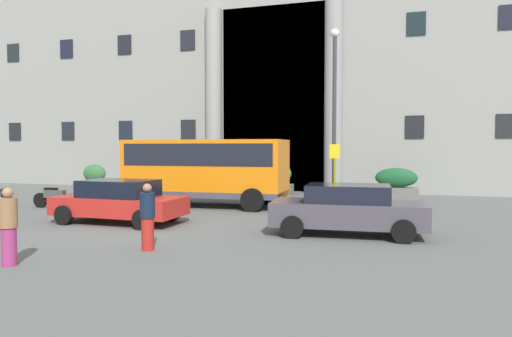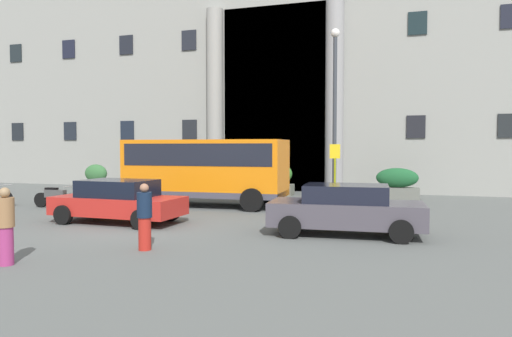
{
  "view_description": "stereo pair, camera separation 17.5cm",
  "coord_description": "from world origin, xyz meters",
  "px_view_note": "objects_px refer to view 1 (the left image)",
  "views": [
    {
      "loc": [
        7.66,
        -12.52,
        2.47
      ],
      "look_at": [
        1.97,
        6.32,
        1.56
      ],
      "focal_mm": 32.77,
      "sensor_mm": 36.0,
      "label": 1
    },
    {
      "loc": [
        7.83,
        -12.46,
        2.47
      ],
      "look_at": [
        1.97,
        6.32,
        1.56
      ],
      "focal_mm": 32.77,
      "sensor_mm": 36.0,
      "label": 2
    }
  ],
  "objects_px": {
    "hedge_planter_entrance_right": "(396,184)",
    "motorcycle_far_end": "(54,197)",
    "pedestrian_man_red_shirt": "(148,217)",
    "parked_hatchback_near": "(119,201)",
    "parked_sedan_second": "(348,209)",
    "hedge_planter_far_west": "(277,180)",
    "hedge_planter_east": "(94,178)",
    "orange_minibus": "(206,167)",
    "bus_stop_sign": "(335,167)",
    "lamppost_plaza_centre": "(334,102)",
    "pedestrian_woman_dark_dress": "(9,227)"
  },
  "relations": [
    {
      "from": "lamppost_plaza_centre",
      "to": "orange_minibus",
      "type": "bearing_deg",
      "value": -147.72
    },
    {
      "from": "hedge_planter_far_west",
      "to": "motorcycle_far_end",
      "type": "xyz_separation_m",
      "value": [
        -7.39,
        -7.55,
        -0.34
      ]
    },
    {
      "from": "hedge_planter_east",
      "to": "pedestrian_woman_dark_dress",
      "type": "bearing_deg",
      "value": -59.67
    },
    {
      "from": "parked_sedan_second",
      "to": "lamppost_plaza_centre",
      "type": "relative_size",
      "value": 0.56
    },
    {
      "from": "hedge_planter_entrance_right",
      "to": "orange_minibus",
      "type": "bearing_deg",
      "value": -145.08
    },
    {
      "from": "orange_minibus",
      "to": "hedge_planter_east",
      "type": "height_order",
      "value": "orange_minibus"
    },
    {
      "from": "hedge_planter_east",
      "to": "orange_minibus",
      "type": "bearing_deg",
      "value": -27.67
    },
    {
      "from": "hedge_planter_far_west",
      "to": "parked_sedan_second",
      "type": "relative_size",
      "value": 0.38
    },
    {
      "from": "parked_hatchback_near",
      "to": "parked_sedan_second",
      "type": "relative_size",
      "value": 0.99
    },
    {
      "from": "orange_minibus",
      "to": "parked_hatchback_near",
      "type": "bearing_deg",
      "value": -103.93
    },
    {
      "from": "motorcycle_far_end",
      "to": "pedestrian_man_red_shirt",
      "type": "relative_size",
      "value": 1.25
    },
    {
      "from": "orange_minibus",
      "to": "pedestrian_man_red_shirt",
      "type": "xyz_separation_m",
      "value": [
        1.94,
        -8.18,
        -0.85
      ]
    },
    {
      "from": "hedge_planter_far_west",
      "to": "pedestrian_man_red_shirt",
      "type": "bearing_deg",
      "value": -89.2
    },
    {
      "from": "hedge_planter_entrance_right",
      "to": "lamppost_plaza_centre",
      "type": "xyz_separation_m",
      "value": [
        -2.7,
        -2.21,
        3.78
      ]
    },
    {
      "from": "hedge_planter_entrance_right",
      "to": "hedge_planter_east",
      "type": "bearing_deg",
      "value": -177.61
    },
    {
      "from": "bus_stop_sign",
      "to": "pedestrian_man_red_shirt",
      "type": "relative_size",
      "value": 1.62
    },
    {
      "from": "pedestrian_man_red_shirt",
      "to": "parked_sedan_second",
      "type": "bearing_deg",
      "value": -35.14
    },
    {
      "from": "hedge_planter_east",
      "to": "motorcycle_far_end",
      "type": "height_order",
      "value": "hedge_planter_east"
    },
    {
      "from": "orange_minibus",
      "to": "bus_stop_sign",
      "type": "height_order",
      "value": "orange_minibus"
    },
    {
      "from": "hedge_planter_far_west",
      "to": "lamppost_plaza_centre",
      "type": "distance_m",
      "value": 5.27
    },
    {
      "from": "parked_sedan_second",
      "to": "pedestrian_woman_dark_dress",
      "type": "bearing_deg",
      "value": -142.73
    },
    {
      "from": "orange_minibus",
      "to": "bus_stop_sign",
      "type": "xyz_separation_m",
      "value": [
        5.1,
        1.84,
        -0.05
      ]
    },
    {
      "from": "pedestrian_woman_dark_dress",
      "to": "hedge_planter_far_west",
      "type": "bearing_deg",
      "value": 108.86
    },
    {
      "from": "hedge_planter_entrance_right",
      "to": "motorcycle_far_end",
      "type": "bearing_deg",
      "value": -149.76
    },
    {
      "from": "hedge_planter_entrance_right",
      "to": "parked_sedan_second",
      "type": "xyz_separation_m",
      "value": [
        -1.28,
        -10.12,
        0.02
      ]
    },
    {
      "from": "hedge_planter_far_west",
      "to": "pedestrian_woman_dark_dress",
      "type": "height_order",
      "value": "hedge_planter_far_west"
    },
    {
      "from": "hedge_planter_far_west",
      "to": "hedge_planter_entrance_right",
      "type": "relative_size",
      "value": 0.8
    },
    {
      "from": "hedge_planter_far_west",
      "to": "hedge_planter_entrance_right",
      "type": "bearing_deg",
      "value": 1.7
    },
    {
      "from": "bus_stop_sign",
      "to": "hedge_planter_far_west",
      "type": "height_order",
      "value": "bus_stop_sign"
    },
    {
      "from": "orange_minibus",
      "to": "motorcycle_far_end",
      "type": "relative_size",
      "value": 3.36
    },
    {
      "from": "bus_stop_sign",
      "to": "pedestrian_man_red_shirt",
      "type": "distance_m",
      "value": 10.53
    },
    {
      "from": "hedge_planter_entrance_right",
      "to": "pedestrian_man_red_shirt",
      "type": "xyz_separation_m",
      "value": [
        -5.66,
        -13.49,
        0.09
      ]
    },
    {
      "from": "pedestrian_woman_dark_dress",
      "to": "lamppost_plaza_centre",
      "type": "relative_size",
      "value": 0.21
    },
    {
      "from": "hedge_planter_far_west",
      "to": "parked_sedan_second",
      "type": "distance_m",
      "value": 10.95
    },
    {
      "from": "orange_minibus",
      "to": "hedge_planter_entrance_right",
      "type": "xyz_separation_m",
      "value": [
        7.6,
        5.31,
        -0.94
      ]
    },
    {
      "from": "hedge_planter_entrance_right",
      "to": "bus_stop_sign",
      "type": "bearing_deg",
      "value": -125.77
    },
    {
      "from": "hedge_planter_east",
      "to": "hedge_planter_entrance_right",
      "type": "bearing_deg",
      "value": 2.39
    },
    {
      "from": "hedge_planter_far_west",
      "to": "hedge_planter_east",
      "type": "bearing_deg",
      "value": -177.22
    },
    {
      "from": "parked_hatchback_near",
      "to": "hedge_planter_east",
      "type": "bearing_deg",
      "value": 131.44
    },
    {
      "from": "motorcycle_far_end",
      "to": "pedestrian_man_red_shirt",
      "type": "distance_m",
      "value": 9.53
    },
    {
      "from": "hedge_planter_far_west",
      "to": "parked_hatchback_near",
      "type": "relative_size",
      "value": 0.38
    },
    {
      "from": "hedge_planter_east",
      "to": "lamppost_plaza_centre",
      "type": "height_order",
      "value": "lamppost_plaza_centre"
    },
    {
      "from": "hedge_planter_east",
      "to": "pedestrian_man_red_shirt",
      "type": "distance_m",
      "value": 16.72
    },
    {
      "from": "motorcycle_far_end",
      "to": "pedestrian_man_red_shirt",
      "type": "height_order",
      "value": "pedestrian_man_red_shirt"
    },
    {
      "from": "bus_stop_sign",
      "to": "hedge_planter_far_west",
      "type": "xyz_separation_m",
      "value": [
        -3.35,
        3.3,
        -0.81
      ]
    },
    {
      "from": "hedge_planter_east",
      "to": "motorcycle_far_end",
      "type": "bearing_deg",
      "value": -65.68
    },
    {
      "from": "parked_hatchback_near",
      "to": "pedestrian_woman_dark_dress",
      "type": "xyz_separation_m",
      "value": [
        0.93,
        -5.45,
        0.1
      ]
    },
    {
      "from": "hedge_planter_far_west",
      "to": "hedge_planter_east",
      "type": "xyz_separation_m",
      "value": [
        -10.57,
        -0.51,
        -0.08
      ]
    },
    {
      "from": "parked_hatchback_near",
      "to": "motorcycle_far_end",
      "type": "distance_m",
      "value": 5.24
    },
    {
      "from": "hedge_planter_far_west",
      "to": "motorcycle_far_end",
      "type": "distance_m",
      "value": 10.57
    }
  ]
}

